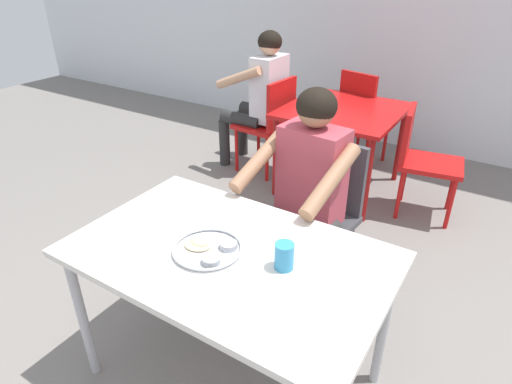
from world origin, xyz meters
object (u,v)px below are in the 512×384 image
Objects in this scene: chair_red_far at (362,112)px; patron_background at (261,90)px; chair_red_right at (422,156)px; table_background_red at (343,118)px; chair_red_left at (270,120)px; thali_tray at (209,249)px; drinking_cup at (284,255)px; chair_foreground at (320,205)px; diner_foreground at (302,186)px; table_foreground at (229,265)px.

chair_red_far is 0.71× the size of patron_background.
chair_red_right is at bearing -2.79° from patron_background.
table_background_red is at bearing 174.11° from chair_red_right.
table_background_red is at bearing 4.79° from chair_red_left.
chair_red_far reaches higher than chair_red_right.
drinking_cup is (0.31, 0.07, 0.05)m from thali_tray.
chair_foreground is 0.31m from diner_foreground.
chair_red_left reaches higher than drinking_cup.
diner_foreground is at bearing 85.14° from thali_tray.
drinking_cup is 2.48m from patron_background.
thali_tray is 2.29m from chair_red_left.
chair_foreground is at bearing -73.01° from table_background_red.
chair_red_right is at bearing -41.91° from chair_red_far.
chair_foreground is at bearing -48.31° from chair_red_left.
thali_tray is 2.11m from chair_red_right.
diner_foreground is 1.46m from table_background_red.
diner_foreground reaches higher than drinking_cup.
chair_red_right is (0.08, 1.99, -0.32)m from drinking_cup.
patron_background reaches higher than diner_foreground.
chair_red_left is 0.28m from patron_background.
chair_red_far is at bearing 93.53° from table_background_red.
chair_red_left is at bearing 131.69° from chair_foreground.
chair_red_far is at bearing 96.84° from thali_tray.
chair_red_right is at bearing -5.89° from table_background_red.
chair_red_left reaches higher than chair_red_right.
table_foreground is 0.12m from thali_tray.
thali_tray is 0.33× the size of chair_red_left.
thali_tray reaches higher than table_foreground.
chair_red_right is 0.95m from chair_red_far.
chair_red_right is (0.32, 1.35, -0.26)m from diner_foreground.
drinking_cup is at bearing -73.90° from table_background_red.
chair_foreground is at bearing -105.13° from chair_red_right.
thali_tray is at bearing -65.64° from chair_red_left.
patron_background is (-1.08, 2.13, -0.01)m from thali_tray.
thali_tray is 0.32× the size of chair_red_far.
chair_red_right is (0.67, -0.07, -0.15)m from table_background_red.
chair_red_right is 1.48m from patron_background.
thali_tray is 0.32m from drinking_cup.
drinking_cup reaches higher than thali_tray.
chair_foreground is 1.01× the size of chair_red_left.
diner_foreground is 0.99× the size of patron_background.
drinking_cup is 2.37m from chair_red_left.
table_foreground is 11.82× the size of drinking_cup.
chair_red_left is 1.06× the size of chair_red_right.
drinking_cup is 0.12× the size of chair_foreground.
chair_foreground is at bearing 89.36° from table_foreground.
chair_red_left is (-0.94, 2.07, -0.24)m from thali_tray.
table_foreground is at bearing -81.62° from chair_red_far.
table_foreground is 1.44× the size of chair_red_far.
chair_red_far is at bearing 100.95° from diner_foreground.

